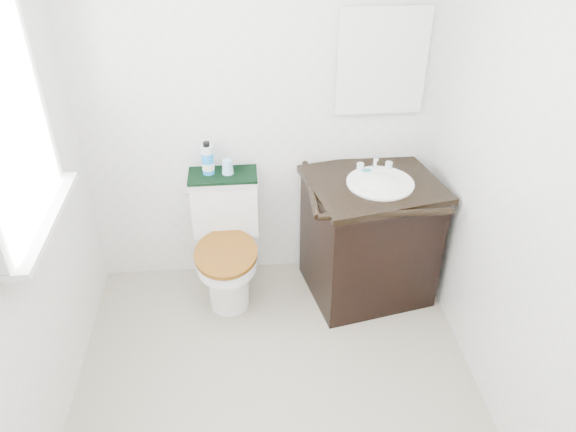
{
  "coord_description": "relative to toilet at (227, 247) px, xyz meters",
  "views": [
    {
      "loc": [
        -0.11,
        -1.92,
        2.48
      ],
      "look_at": [
        0.11,
        0.75,
        0.71
      ],
      "focal_mm": 35.0,
      "sensor_mm": 36.0,
      "label": 1
    }
  ],
  "objects": [
    {
      "name": "floor",
      "position": [
        0.26,
        -0.97,
        -0.35
      ],
      "size": [
        2.4,
        2.4,
        0.0
      ],
      "primitive_type": "plane",
      "color": "#A79B86",
      "rests_on": "ground"
    },
    {
      "name": "wall_back",
      "position": [
        0.26,
        0.23,
        0.85
      ],
      "size": [
        2.4,
        0.0,
        2.4
      ],
      "primitive_type": "plane",
      "rotation": [
        1.57,
        0.0,
        0.0
      ],
      "color": "white",
      "rests_on": "ground"
    },
    {
      "name": "wall_left",
      "position": [
        -0.84,
        -0.97,
        0.85
      ],
      "size": [
        0.0,
        2.4,
        2.4
      ],
      "primitive_type": "plane",
      "rotation": [
        1.57,
        0.0,
        1.57
      ],
      "color": "white",
      "rests_on": "ground"
    },
    {
      "name": "wall_right",
      "position": [
        1.36,
        -0.97,
        0.85
      ],
      "size": [
        0.0,
        2.4,
        2.4
      ],
      "primitive_type": "plane",
      "rotation": [
        1.57,
        0.0,
        -1.57
      ],
      "color": "white",
      "rests_on": "ground"
    },
    {
      "name": "window",
      "position": [
        -0.81,
        -0.72,
        1.2
      ],
      "size": [
        0.02,
        0.7,
        0.9
      ],
      "primitive_type": "cube",
      "color": "white",
      "rests_on": "wall_left"
    },
    {
      "name": "mirror",
      "position": [
        0.95,
        0.21,
        1.1
      ],
      "size": [
        0.5,
        0.02,
        0.6
      ],
      "primitive_type": "cube",
      "color": "silver",
      "rests_on": "wall_back"
    },
    {
      "name": "toilet",
      "position": [
        0.0,
        0.0,
        0.0
      ],
      "size": [
        0.43,
        0.62,
        0.79
      ],
      "color": "white",
      "rests_on": "floor"
    },
    {
      "name": "vanity",
      "position": [
        0.9,
        -0.06,
        0.08
      ],
      "size": [
        0.87,
        0.79,
        0.92
      ],
      "color": "black",
      "rests_on": "floor"
    },
    {
      "name": "trash_bin",
      "position": [
        0.71,
        0.13,
        -0.19
      ],
      "size": [
        0.22,
        0.17,
        0.31
      ],
      "color": "white",
      "rests_on": "floor"
    },
    {
      "name": "towel",
      "position": [
        0.0,
        0.12,
        0.45
      ],
      "size": [
        0.42,
        0.22,
        0.02
      ],
      "primitive_type": "cube",
      "color": "black",
      "rests_on": "toilet"
    },
    {
      "name": "mouthwash_bottle",
      "position": [
        -0.08,
        0.14,
        0.56
      ],
      "size": [
        0.07,
        0.07,
        0.21
      ],
      "color": "#1A85E4",
      "rests_on": "towel"
    },
    {
      "name": "cup",
      "position": [
        0.03,
        0.13,
        0.51
      ],
      "size": [
        0.07,
        0.07,
        0.09
      ],
      "primitive_type": "cone",
      "color": "#9AD3FC",
      "rests_on": "towel"
    },
    {
      "name": "soap_bar",
      "position": [
        0.87,
        0.05,
        0.48
      ],
      "size": [
        0.08,
        0.05,
        0.02
      ],
      "primitive_type": "ellipsoid",
      "color": "#1A7D78",
      "rests_on": "vanity"
    }
  ]
}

